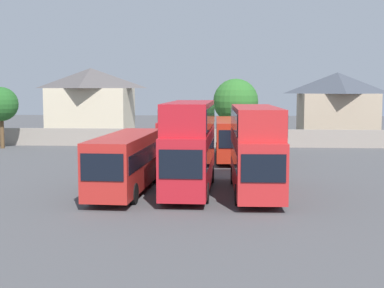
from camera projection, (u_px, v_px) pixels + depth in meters
ground at (204, 155)px, 49.29m from camera, size 140.00×140.00×0.00m
depot_boundary_wall at (207, 138)px, 55.89m from camera, size 56.00×0.50×1.80m
bus_1 at (127, 160)px, 31.37m from camera, size 2.81×10.42×3.32m
bus_2 at (190, 142)px, 31.47m from camera, size 2.60×10.15×5.20m
bus_3 at (255, 145)px, 30.87m from camera, size 2.78×10.25×4.95m
bus_4 at (178, 136)px, 46.07m from camera, size 2.80×11.50×3.39m
bus_5 at (232, 137)px, 45.77m from camera, size 2.90×10.91×3.37m
house_terrace_left at (91, 102)px, 65.89m from camera, size 9.75×7.97×8.39m
house_terrace_centre at (337, 106)px, 62.52m from camera, size 8.70×7.45×7.77m
tree_left_of_lot at (1, 104)px, 54.01m from camera, size 3.39×3.39×6.11m
tree_behind_wall at (236, 101)px, 57.79m from camera, size 4.76×4.76×6.98m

